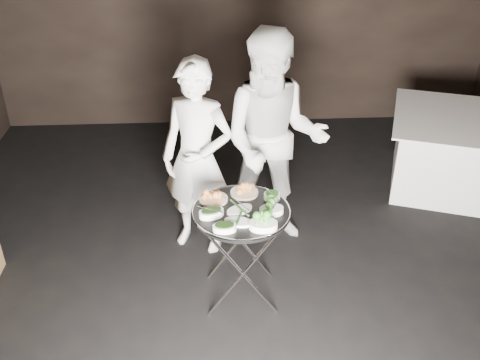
{
  "coord_description": "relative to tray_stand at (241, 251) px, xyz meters",
  "views": [
    {
      "loc": [
        -0.41,
        -2.91,
        2.89
      ],
      "look_at": [
        -0.23,
        0.37,
        0.95
      ],
      "focal_mm": 40.0,
      "sensor_mm": 36.0,
      "label": 1
    }
  ],
  "objects": [
    {
      "name": "broccoli_bowl_a",
      "position": [
        0.21,
        -0.04,
        0.39
      ],
      "size": [
        0.19,
        0.15,
        0.07
      ],
      "rotation": [
        0.0,
        0.0,
        0.14
      ],
      "color": "white",
      "rests_on": "serving_tray"
    },
    {
      "name": "spinach_bowl_b",
      "position": [
        -0.12,
        -0.23,
        0.38
      ],
      "size": [
        0.16,
        0.11,
        0.07
      ],
      "rotation": [
        0.0,
        0.0,
        0.03
      ],
      "color": "white",
      "rests_on": "serving_tray"
    },
    {
      "name": "greens_bowl",
      "position": [
        0.23,
        0.14,
        0.39
      ],
      "size": [
        0.12,
        0.12,
        0.07
      ],
      "rotation": [
        0.0,
        0.0,
        0.25
      ],
      "color": "white",
      "rests_on": "serving_tray"
    },
    {
      "name": "asparagus_plate_a",
      "position": [
        -0.01,
        -0.0,
        0.37
      ],
      "size": [
        0.23,
        0.19,
        0.04
      ],
      "rotation": [
        0.0,
        0.0,
        0.51
      ],
      "color": "white",
      "rests_on": "serving_tray"
    },
    {
      "name": "waiter_right",
      "position": [
        0.31,
        0.8,
        0.5
      ],
      "size": [
        1.0,
        0.84,
        1.86
      ],
      "primitive_type": "imported",
      "rotation": [
        0.0,
        0.0,
        -0.16
      ],
      "color": "silver",
      "rests_on": "floor"
    },
    {
      "name": "broccoli_bowl_b",
      "position": [
        0.14,
        -0.22,
        0.39
      ],
      "size": [
        0.2,
        0.15,
        0.08
      ],
      "rotation": [
        0.0,
        0.0,
        -0.04
      ],
      "color": "white",
      "rests_on": "serving_tray"
    },
    {
      "name": "wall_back",
      "position": [
        0.23,
        3.31,
        1.07
      ],
      "size": [
        6.0,
        0.05,
        3.0
      ],
      "primitive_type": "cube",
      "color": "black",
      "rests_on": "floor"
    },
    {
      "name": "tray_stand",
      "position": [
        0.0,
        0.0,
        0.0
      ],
      "size": [
        0.52,
        0.44,
        0.77
      ],
      "rotation": [
        0.0,
        0.0,
        -0.07
      ],
      "color": "silver",
      "rests_on": "floor"
    },
    {
      "name": "potato_plate_b",
      "position": [
        0.04,
        0.22,
        0.39
      ],
      "size": [
        0.22,
        0.22,
        0.08
      ],
      "rotation": [
        0.0,
        0.0,
        0.43
      ],
      "color": "beige",
      "rests_on": "serving_tray"
    },
    {
      "name": "potato_plate_a",
      "position": [
        -0.19,
        0.15,
        0.39
      ],
      "size": [
        0.21,
        0.21,
        0.08
      ],
      "rotation": [
        0.0,
        0.0,
        0.26
      ],
      "color": "beige",
      "rests_on": "serving_tray"
    },
    {
      "name": "serving_utensils",
      "position": [
        0.02,
        0.07,
        0.41
      ],
      "size": [
        0.59,
        0.45,
        0.01
      ],
      "color": "silver",
      "rests_on": "serving_tray"
    },
    {
      "name": "asparagus_plate_b",
      "position": [
        -0.03,
        -0.15,
        0.37
      ],
      "size": [
        0.22,
        0.16,
        0.04
      ],
      "rotation": [
        0.0,
        0.0,
        -0.29
      ],
      "color": "white",
      "rests_on": "serving_tray"
    },
    {
      "name": "dining_table",
      "position": [
        2.28,
        1.55,
        -0.06
      ],
      "size": [
        1.31,
        1.31,
        0.75
      ],
      "rotation": [
        0.0,
        0.0,
        -0.34
      ],
      "color": "white",
      "rests_on": "floor"
    },
    {
      "name": "spinach_bowl_a",
      "position": [
        -0.21,
        -0.05,
        0.39
      ],
      "size": [
        0.2,
        0.16,
        0.07
      ],
      "rotation": [
        0.0,
        0.0,
        0.31
      ],
      "color": "white",
      "rests_on": "serving_tray"
    },
    {
      "name": "serving_tray",
      "position": [
        -0.0,
        0.0,
        0.34
      ],
      "size": [
        0.71,
        0.71,
        0.04
      ],
      "color": "black",
      "rests_on": "tray_stand"
    },
    {
      "name": "floor",
      "position": [
        0.23,
        -0.22,
        -0.46
      ],
      "size": [
        6.0,
        7.0,
        0.05
      ],
      "primitive_type": "cube",
      "color": "black",
      "rests_on": "ground"
    },
    {
      "name": "waiter_left",
      "position": [
        -0.31,
        0.69,
        0.4
      ],
      "size": [
        0.72,
        0.6,
        1.67
      ],
      "primitive_type": "imported",
      "rotation": [
        0.0,
        0.0,
        -0.4
      ],
      "color": "silver",
      "rests_on": "floor"
    }
  ]
}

